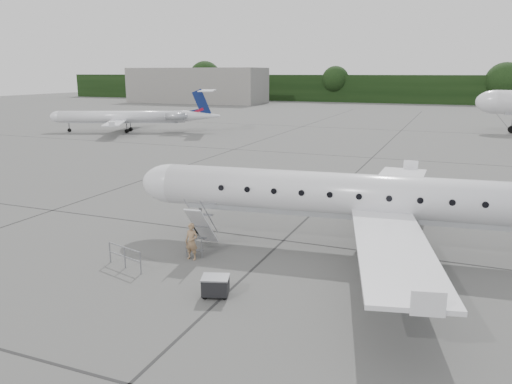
% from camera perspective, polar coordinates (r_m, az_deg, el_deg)
% --- Properties ---
extents(ground, '(320.00, 320.00, 0.00)m').
position_cam_1_polar(ground, '(23.46, 15.64, -8.72)').
color(ground, '#5D5D5A').
rests_on(ground, ground).
extents(treeline, '(260.00, 4.00, 8.00)m').
position_cam_1_polar(treeline, '(151.79, 21.67, 10.80)').
color(treeline, black).
rests_on(treeline, ground).
extents(terminal_building, '(40.00, 14.00, 10.00)m').
position_cam_1_polar(terminal_building, '(150.17, -6.78, 12.00)').
color(terminal_building, gray).
rests_on(terminal_building, ground).
extents(main_regional_jet, '(32.07, 24.71, 7.65)m').
position_cam_1_polar(main_regional_jet, '(24.84, 15.50, 1.75)').
color(main_regional_jet, silver).
rests_on(main_regional_jet, ground).
extents(airstair, '(1.11, 2.44, 2.40)m').
position_cam_1_polar(airstair, '(24.96, -6.21, -4.01)').
color(airstair, silver).
rests_on(airstair, ground).
extents(passenger, '(0.65, 0.43, 1.78)m').
position_cam_1_polar(passenger, '(23.89, -7.37, -5.63)').
color(passenger, '#91704F').
rests_on(passenger, ground).
extents(safety_railing, '(2.14, 0.68, 1.00)m').
position_cam_1_polar(safety_railing, '(23.56, -14.77, -7.27)').
color(safety_railing, gray).
rests_on(safety_railing, ground).
extents(baggage_cart, '(1.23, 1.10, 0.89)m').
position_cam_1_polar(baggage_cart, '(20.16, -4.65, -10.64)').
color(baggage_cart, black).
rests_on(baggage_cart, ground).
extents(bg_regional_left, '(28.61, 24.94, 6.27)m').
position_cam_1_polar(bg_regional_left, '(77.46, -15.09, 8.94)').
color(bg_regional_left, silver).
rests_on(bg_regional_left, ground).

